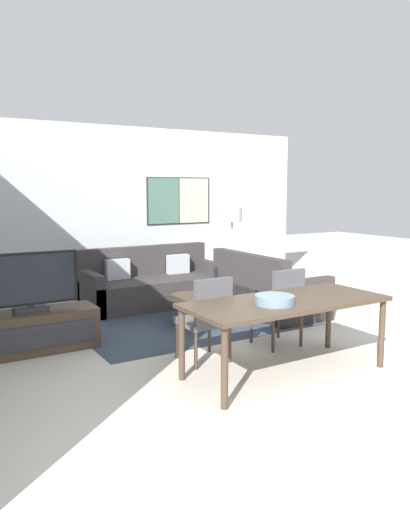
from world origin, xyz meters
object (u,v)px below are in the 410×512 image
tv_console (32,332)px  television (30,283)px  sofa_main (152,286)px  dining_table (286,307)px  floor_lamp (232,222)px  sofa_side (265,294)px  dining_chair_left (207,315)px  coffee_table (197,304)px  fruit_bowl (275,299)px  dining_chair_centre (281,304)px

tv_console → television: bearing=90.0°
sofa_main → dining_table: sofa_main is taller
tv_console → floor_lamp: (3.54, 1.38, 0.99)m
sofa_side → dining_chair_left: dining_chair_left is taller
television → dining_table: size_ratio=0.51×
coffee_table → dining_chair_left: 1.45m
fruit_bowl → tv_console: bearing=131.0°
television → coffee_table: 2.14m
tv_console → coffee_table: bearing=0.7°
sofa_main → dining_chair_centre: size_ratio=2.40×
television → coffee_table: bearing=0.7°
dining_chair_left → fruit_bowl: bearing=-69.2°
sofa_side → tv_console: bearing=90.9°
coffee_table → dining_chair_centre: size_ratio=0.92×
tv_console → floor_lamp: floor_lamp is taller
sofa_side → floor_lamp: (0.31, 1.32, 0.93)m
television → dining_table: bearing=-44.4°
sofa_side → dining_chair_centre: (-0.79, -1.30, 0.22)m
tv_console → dining_chair_left: bearing=-41.0°
dining_table → floor_lamp: floor_lamp is taller
sofa_main → floor_lamp: (1.46, -0.03, 0.93)m
dining_chair_left → tv_console: bearing=139.0°
tv_console → floor_lamp: bearing=21.2°
tv_console → fruit_bowl: bearing=-49.0°
fruit_bowl → floor_lamp: bearing=61.8°
floor_lamp → television: bearing=-158.8°
sofa_main → fruit_bowl: size_ratio=5.95×
tv_console → coffee_table: size_ratio=1.69×
dining_chair_left → sofa_side: bearing=36.6°
television → floor_lamp: 3.83m
coffee_table → floor_lamp: bearing=42.8°
tv_console → dining_chair_centre: size_ratio=1.55×
dining_chair_centre → floor_lamp: 2.93m
sofa_side → coffee_table: size_ratio=1.97×
dining_table → dining_chair_centre: (0.49, 0.66, -0.16)m
sofa_main → coffee_table: (0.00, -1.38, -0.00)m
sofa_side → dining_table: (-1.28, -1.96, 0.38)m
sofa_main → coffee_table: bearing=-90.0°
dining_chair_left → sofa_main: bearing=76.8°
tv_console → dining_table: size_ratio=0.70×
dining_chair_left → fruit_bowl: size_ratio=2.48×
dining_table → fruit_bowl: (-0.21, -0.09, 0.11)m
television → fruit_bowl: bearing=-49.0°
tv_console → floor_lamp: 3.93m
coffee_table → dining_table: size_ratio=0.41×
tv_console → television: size_ratio=1.36×
tv_console → sofa_main: size_ratio=0.65×
coffee_table → floor_lamp: floor_lamp is taller
floor_lamp → dining_chair_centre: bearing=-112.8°
coffee_table → dining_chair_centre: 1.34m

